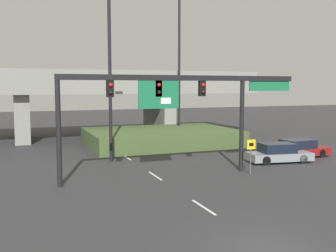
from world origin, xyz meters
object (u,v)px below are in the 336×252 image
(speed_limit_sign, at_px, (251,151))
(highway_light_pole_near, at_px, (110,69))
(parked_sedan_near_right, at_px, (279,153))
(parked_sedan_mid_right, at_px, (299,149))
(signal_gantry, at_px, (176,95))
(highway_light_pole_far, at_px, (179,59))

(speed_limit_sign, xyz_separation_m, highway_light_pole_near, (-7.13, 7.44, 5.23))
(speed_limit_sign, relative_size, parked_sedan_near_right, 0.47)
(highway_light_pole_near, xyz_separation_m, parked_sedan_mid_right, (14.00, -3.58, -6.05))
(parked_sedan_near_right, height_order, parked_sedan_mid_right, same)
(parked_sedan_near_right, bearing_deg, parked_sedan_mid_right, 31.11)
(parked_sedan_mid_right, bearing_deg, signal_gantry, -170.49)
(speed_limit_sign, distance_m, highway_light_pole_far, 17.79)
(signal_gantry, height_order, highway_light_pole_far, highway_light_pole_far)
(highway_light_pole_far, bearing_deg, signal_gantry, -113.17)
(parked_sedan_mid_right, bearing_deg, highway_light_pole_far, 107.79)
(highway_light_pole_near, distance_m, highway_light_pole_far, 12.83)
(speed_limit_sign, height_order, highway_light_pole_near, highway_light_pole_near)
(highway_light_pole_near, relative_size, parked_sedan_near_right, 2.63)
(speed_limit_sign, height_order, parked_sedan_near_right, speed_limit_sign)
(signal_gantry, xyz_separation_m, highway_light_pole_far, (6.48, 15.14, 3.22))
(signal_gantry, height_order, highway_light_pole_near, highway_light_pole_near)
(signal_gantry, bearing_deg, highway_light_pole_near, 112.88)
(parked_sedan_near_right, xyz_separation_m, parked_sedan_mid_right, (2.76, 1.15, 0.00))
(parked_sedan_near_right, distance_m, parked_sedan_mid_right, 2.99)
(parked_sedan_near_right, bearing_deg, signal_gantry, -161.61)
(parked_sedan_near_right, bearing_deg, highway_light_pole_near, 165.70)
(speed_limit_sign, relative_size, highway_light_pole_far, 0.14)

